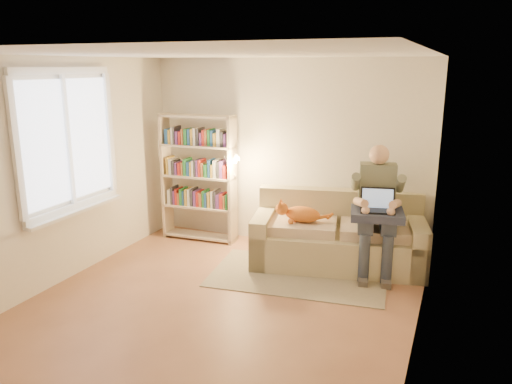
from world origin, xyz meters
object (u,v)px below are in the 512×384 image
at_px(person, 377,203).
at_px(laptop, 381,205).
at_px(cat, 297,214).
at_px(bookshelf, 199,172).
at_px(sofa, 338,239).

relative_size(person, laptop, 3.47).
xyz_separation_m(cat, laptop, (1.02, 0.04, 0.21)).
bearing_deg(laptop, bookshelf, 160.40).
distance_m(cat, bookshelf, 1.70).
xyz_separation_m(sofa, laptop, (0.54, -0.20, 0.56)).
bearing_deg(bookshelf, person, -8.24).
relative_size(person, bookshelf, 0.85).
distance_m(person, laptop, 0.15).
bearing_deg(person, cat, 178.59).
relative_size(sofa, person, 1.46).
xyz_separation_m(person, laptop, (0.07, -0.13, 0.01)).
height_order(sofa, laptop, laptop).
distance_m(sofa, person, 0.73).
distance_m(person, cat, 0.99).
bearing_deg(person, laptop, -74.14).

